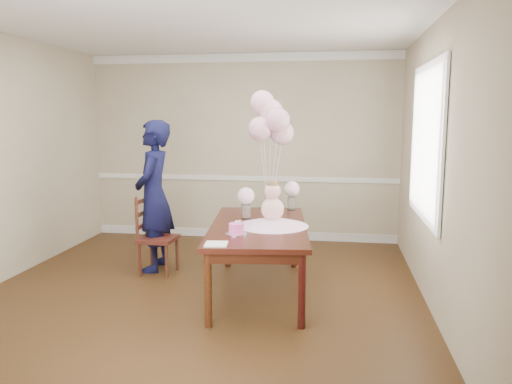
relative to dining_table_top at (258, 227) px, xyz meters
name	(u,v)px	position (x,y,z in m)	size (l,w,h in m)	color
floor	(198,296)	(-0.58, -0.22, -0.69)	(4.50, 5.00, 0.00)	black
ceiling	(193,19)	(-0.58, -0.22, 2.01)	(4.50, 5.00, 0.02)	silver
wall_back	(243,148)	(-0.58, 2.28, 0.66)	(4.50, 0.02, 2.70)	tan
wall_front	(54,212)	(-0.58, -2.72, 0.66)	(4.50, 0.02, 2.70)	tan
wall_right	(437,167)	(1.67, -0.22, 0.66)	(0.02, 5.00, 2.70)	tan
chair_rail_trim	(243,178)	(-0.58, 2.27, 0.21)	(4.50, 0.02, 0.07)	silver
crown_molding	(242,57)	(-0.58, 2.27, 1.94)	(4.50, 0.02, 0.12)	silver
baseboard_trim	(243,234)	(-0.58, 2.27, -0.63)	(4.50, 0.02, 0.12)	silver
window_frame	(426,142)	(1.65, 0.28, 0.86)	(0.02, 1.66, 1.56)	white
window_blinds	(424,142)	(1.63, 0.28, 0.86)	(0.01, 1.50, 1.40)	white
dining_table_top	(258,227)	(0.00, 0.00, 0.00)	(0.95, 1.91, 0.05)	black
table_apron	(258,234)	(0.00, 0.00, -0.07)	(0.86, 1.81, 0.10)	black
table_leg_fl	(208,290)	(-0.30, -0.92, -0.36)	(0.07, 0.07, 0.67)	black
table_leg_fr	(302,291)	(0.50, -0.82, -0.36)	(0.07, 0.07, 0.67)	black
table_leg_bl	(228,240)	(-0.50, 0.82, -0.36)	(0.07, 0.07, 0.67)	black
table_leg_br	(294,240)	(0.30, 0.92, -0.36)	(0.07, 0.07, 0.67)	black
baby_skirt	(272,221)	(0.15, -0.03, 0.07)	(0.72, 0.72, 0.10)	#FFBBE5
baby_torso	(273,209)	(0.15, -0.03, 0.20)	(0.23, 0.23, 0.23)	pink
baby_head	(273,191)	(0.15, -0.03, 0.38)	(0.16, 0.16, 0.16)	#FDC0AE
baby_hair	(273,185)	(0.15, -0.03, 0.43)	(0.11, 0.11, 0.11)	brown
cake_platter	(236,234)	(-0.14, -0.45, 0.03)	(0.21, 0.21, 0.01)	silver
birthday_cake	(236,228)	(-0.14, -0.45, 0.08)	(0.14, 0.14, 0.10)	#EE4BA7
cake_flower_a	(236,222)	(-0.14, -0.45, 0.14)	(0.03, 0.03, 0.03)	white
cake_flower_b	(239,222)	(-0.11, -0.43, 0.14)	(0.03, 0.03, 0.03)	white
rose_vase_near	(246,212)	(-0.18, 0.27, 0.10)	(0.10, 0.10, 0.15)	white
roses_near	(246,196)	(-0.18, 0.27, 0.27)	(0.18, 0.18, 0.18)	silver
rose_vase_far	(292,204)	(0.27, 0.85, 0.10)	(0.10, 0.10, 0.15)	white
roses_far	(292,189)	(0.27, 0.85, 0.27)	(0.18, 0.18, 0.18)	white
napkin	(216,244)	(-0.24, -0.84, 0.03)	(0.19, 0.19, 0.01)	white
balloon_weight	(269,214)	(0.03, 0.53, 0.03)	(0.04, 0.04, 0.02)	#B7B7BB
balloon_a	(260,129)	(-0.06, 0.52, 0.98)	(0.27, 0.27, 0.27)	#F1AAC7
balloon_b	(278,120)	(0.13, 0.50, 1.07)	(0.27, 0.27, 0.27)	#E09FB4
balloon_c	(271,111)	(0.04, 0.63, 1.17)	(0.27, 0.27, 0.27)	#EBA6BD
balloon_d	(262,102)	(-0.05, 0.64, 1.26)	(0.27, 0.27, 0.27)	#FFB4C9
balloon_e	(282,133)	(0.17, 0.62, 0.93)	(0.27, 0.27, 0.27)	#DD9DAF
balloon_ribbon_a	(264,178)	(-0.01, 0.53, 0.43)	(0.00, 0.00, 0.80)	white
balloon_ribbon_b	(273,174)	(0.08, 0.51, 0.48)	(0.00, 0.00, 0.90)	white
balloon_ribbon_c	(270,169)	(0.04, 0.58, 0.53)	(0.00, 0.00, 0.99)	silver
balloon_ribbon_d	(265,165)	(-0.01, 0.58, 0.58)	(0.00, 0.00, 1.09)	white
balloon_ribbon_e	(275,180)	(0.10, 0.58, 0.41)	(0.00, 0.00, 0.75)	white
dining_chair_seat	(158,239)	(-1.24, 0.46, -0.29)	(0.40, 0.40, 0.04)	#3C1610
chair_leg_fl	(140,260)	(-1.41, 0.30, -0.50)	(0.04, 0.04, 0.39)	#38160F
chair_leg_fr	(167,261)	(-1.09, 0.29, -0.50)	(0.04, 0.04, 0.39)	#3E1D11
chair_leg_bl	(151,252)	(-1.39, 0.63, -0.50)	(0.04, 0.04, 0.39)	#36180E
chair_leg_br	(177,254)	(-1.07, 0.61, -0.50)	(0.04, 0.04, 0.39)	#3B1A10
chair_back_post_l	(137,219)	(-1.43, 0.30, -0.03)	(0.04, 0.04, 0.50)	#3E1910
chair_back_post_r	(149,213)	(-1.41, 0.63, -0.03)	(0.04, 0.04, 0.50)	#3E2311
chair_slat_low	(143,225)	(-1.42, 0.47, -0.13)	(0.03, 0.36, 0.04)	#3D1810
chair_slat_mid	(143,213)	(-1.42, 0.47, 0.01)	(0.03, 0.36, 0.04)	#371D0F
chair_slat_top	(142,201)	(-1.42, 0.47, 0.15)	(0.03, 0.36, 0.04)	#351B0E
woman	(154,196)	(-1.33, 0.60, 0.19)	(0.64, 0.43, 1.76)	black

